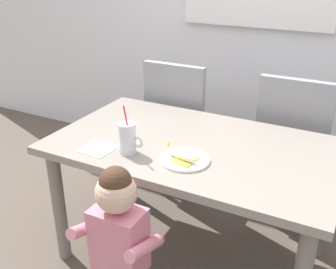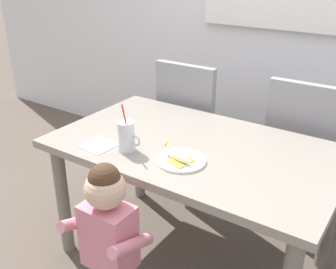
# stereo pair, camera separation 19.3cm
# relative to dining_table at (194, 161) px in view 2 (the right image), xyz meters

# --- Properties ---
(ground_plane) EXTENTS (24.00, 24.00, 0.00)m
(ground_plane) POSITION_rel_dining_table_xyz_m (0.00, 0.00, -0.62)
(ground_plane) COLOR brown
(dining_table) EXTENTS (1.43, 0.85, 0.72)m
(dining_table) POSITION_rel_dining_table_xyz_m (0.00, 0.00, 0.00)
(dining_table) COLOR gray
(dining_table) RESTS_ON ground
(dining_chair_left) EXTENTS (0.44, 0.44, 0.96)m
(dining_chair_left) POSITION_rel_dining_table_xyz_m (-0.38, 0.63, -0.08)
(dining_chair_left) COLOR gray
(dining_chair_left) RESTS_ON ground
(dining_chair_right) EXTENTS (0.44, 0.45, 0.96)m
(dining_chair_right) POSITION_rel_dining_table_xyz_m (0.38, 0.65, -0.08)
(dining_chair_right) COLOR gray
(dining_chair_right) RESTS_ON ground
(toddler_standing) EXTENTS (0.33, 0.24, 0.84)m
(toddler_standing) POSITION_rel_dining_table_xyz_m (-0.08, -0.57, -0.09)
(toddler_standing) COLOR #3F4760
(toddler_standing) RESTS_ON ground
(milk_cup) EXTENTS (0.13, 0.08, 0.25)m
(milk_cup) POSITION_rel_dining_table_xyz_m (-0.24, -0.24, 0.16)
(milk_cup) COLOR silver
(milk_cup) RESTS_ON dining_table
(snack_plate) EXTENTS (0.23, 0.23, 0.01)m
(snack_plate) POSITION_rel_dining_table_xyz_m (0.04, -0.19, 0.10)
(snack_plate) COLOR white
(snack_plate) RESTS_ON dining_table
(peeled_banana) EXTENTS (0.18, 0.13, 0.07)m
(peeled_banana) POSITION_rel_dining_table_xyz_m (0.03, -0.20, 0.13)
(peeled_banana) COLOR #F4EAC6
(peeled_banana) RESTS_ON snack_plate
(paper_napkin) EXTENTS (0.16, 0.16, 0.00)m
(paper_napkin) POSITION_rel_dining_table_xyz_m (-0.39, -0.28, 0.10)
(paper_napkin) COLOR white
(paper_napkin) RESTS_ON dining_table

